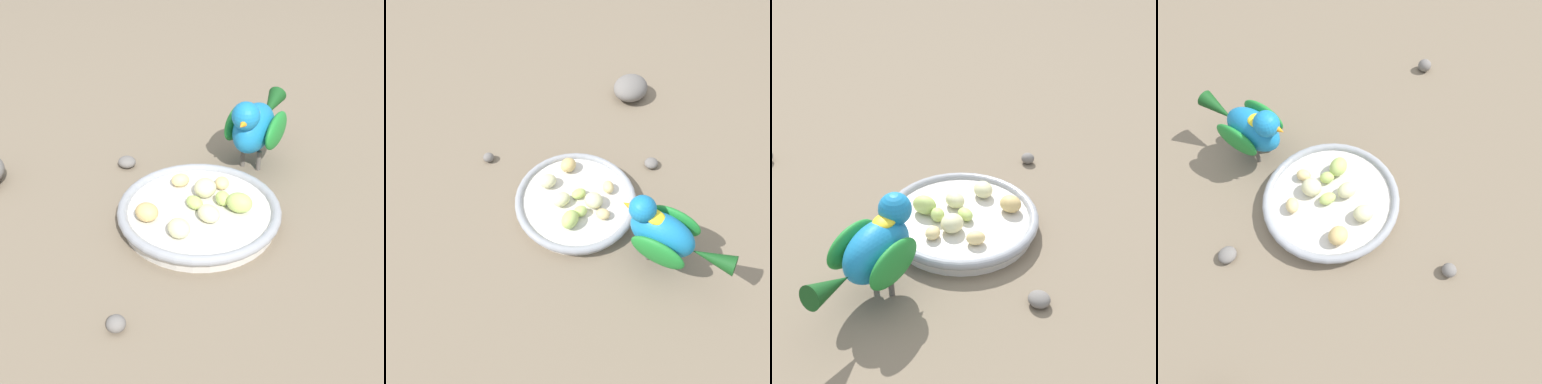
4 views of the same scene
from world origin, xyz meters
TOP-DOWN VIEW (x-y plane):
  - ground_plane at (0.00, 0.00)m, footprint 4.00×4.00m
  - feeding_bowl at (0.03, 0.01)m, footprint 0.24×0.24m
  - apple_piece_0 at (0.02, 0.01)m, footprint 0.03×0.02m
  - apple_piece_1 at (0.06, -0.00)m, footprint 0.04×0.03m
  - apple_piece_2 at (0.01, 0.07)m, footprint 0.03×0.03m
  - apple_piece_3 at (0.06, -0.05)m, footprint 0.04×0.04m
  - apple_piece_4 at (-0.00, -0.07)m, footprint 0.04×0.04m
  - apple_piece_5 at (-0.04, 0.02)m, footprint 0.03×0.04m
  - apple_piece_6 at (0.04, 0.04)m, footprint 0.03×0.03m
  - apple_piece_7 at (0.01, 0.04)m, footprint 0.05×0.05m
  - apple_piece_8 at (0.07, 0.05)m, footprint 0.05×0.04m
  - parrot at (-0.03, 0.18)m, footprint 0.12×0.19m
  - pebble_1 at (-0.17, 0.01)m, footprint 0.04×0.04m
  - pebble_2 at (0.12, -0.20)m, footprint 0.03×0.03m

SIDE VIEW (x-z plane):
  - ground_plane at x=0.00m, z-range 0.00..0.00m
  - pebble_1 at x=-0.17m, z-range 0.00..0.02m
  - pebble_2 at x=0.12m, z-range 0.00..0.02m
  - feeding_bowl at x=0.03m, z-range 0.00..0.03m
  - apple_piece_0 at x=0.02m, z-range 0.02..0.04m
  - apple_piece_2 at x=0.01m, z-range 0.02..0.04m
  - apple_piece_5 at x=-0.04m, z-range 0.02..0.04m
  - apple_piece_6 at x=0.04m, z-range 0.02..0.04m
  - apple_piece_1 at x=0.06m, z-range 0.02..0.05m
  - apple_piece_3 at x=0.06m, z-range 0.02..0.05m
  - apple_piece_4 at x=0.00m, z-range 0.02..0.05m
  - apple_piece_7 at x=0.01m, z-range 0.02..0.05m
  - apple_piece_8 at x=0.07m, z-range 0.02..0.05m
  - parrot at x=-0.03m, z-range 0.01..0.15m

